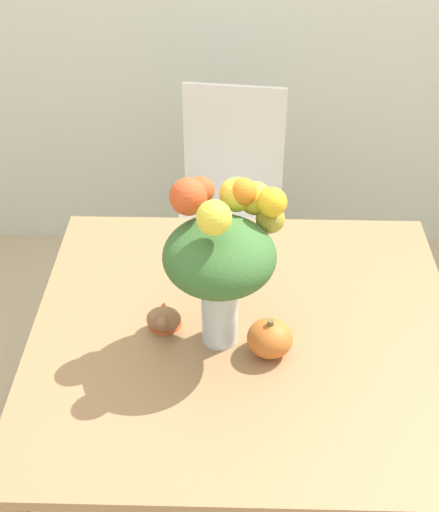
# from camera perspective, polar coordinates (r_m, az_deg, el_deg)

# --- Properties ---
(ground_plane) EXTENTS (12.00, 12.00, 0.00)m
(ground_plane) POSITION_cam_1_polar(r_m,az_deg,el_deg) (2.54, 1.70, -18.31)
(ground_plane) COLOR tan
(dining_table) EXTENTS (1.18, 1.11, 0.74)m
(dining_table) POSITION_cam_1_polar(r_m,az_deg,el_deg) (2.04, 2.02, -7.85)
(dining_table) COLOR #9E754C
(dining_table) RESTS_ON ground_plane
(flower_vase) EXTENTS (0.31, 0.32, 0.47)m
(flower_vase) POSITION_cam_1_polar(r_m,az_deg,el_deg) (1.79, 0.21, 0.25)
(flower_vase) COLOR silver
(flower_vase) RESTS_ON dining_table
(pumpkin) EXTENTS (0.12, 0.12, 0.11)m
(pumpkin) POSITION_cam_1_polar(r_m,az_deg,el_deg) (1.89, 4.05, -6.57)
(pumpkin) COLOR orange
(pumpkin) RESTS_ON dining_table
(turkey_figurine) EXTENTS (0.10, 0.13, 0.08)m
(turkey_figurine) POSITION_cam_1_polar(r_m,az_deg,el_deg) (1.97, -4.46, -4.82)
(turkey_figurine) COLOR #936642
(turkey_figurine) RESTS_ON dining_table
(dining_chair_near_window) EXTENTS (0.47, 0.47, 1.00)m
(dining_chair_near_window) POSITION_cam_1_polar(r_m,az_deg,el_deg) (2.86, 0.80, 3.50)
(dining_chair_near_window) COLOR white
(dining_chair_near_window) RESTS_ON ground_plane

